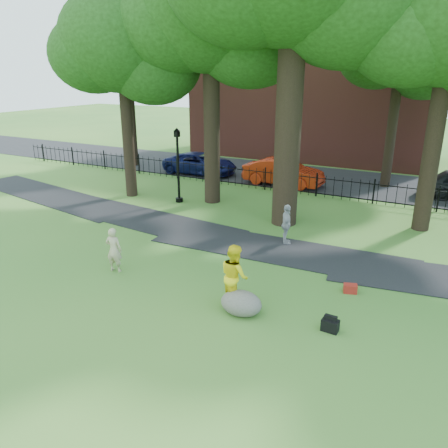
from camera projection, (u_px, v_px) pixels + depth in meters
The scene contains 15 objects.
ground at pixel (206, 288), 13.78m from camera, with size 120.00×120.00×0.00m, color #2C6623.
footpath at pixel (280, 251), 16.61m from camera, with size 36.00×2.60×0.03m, color black.
street at pixel (334, 181), 27.15m from camera, with size 80.00×7.00×0.02m, color black.
iron_fence at pixel (316, 185), 23.61m from camera, with size 44.00×0.04×1.20m.
brick_building at pixel (315, 77), 33.59m from camera, with size 18.00×8.00×12.00m, color brown.
tree_row at pixel (316, 27), 17.86m from camera, with size 26.82×7.96×12.42m.
woman at pixel (114, 250), 14.69m from camera, with size 0.57×0.37×1.56m, color tan.
man at pixel (234, 276), 12.48m from camera, with size 0.92×0.71×1.88m, color yellow.
pedestrian at pixel (286, 225), 17.03m from camera, with size 0.94×0.39×1.61m, color #99999D.
boulder at pixel (241, 301), 12.27m from camera, with size 1.20×0.91×0.70m, color #655F54.
lamppost at pixel (178, 166), 22.19m from camera, with size 0.38×0.38×3.81m.
backpack at pixel (330, 325), 11.45m from camera, with size 0.44×0.27×0.33m, color black.
red_bag at pixel (350, 289), 13.44m from camera, with size 0.40×0.25×0.27m, color maroon.
red_sedan at pixel (283, 172), 25.88m from camera, with size 1.65×4.74×1.56m, color red.
navy_van at pixel (200, 163), 28.78m from camera, with size 2.27×4.93×1.37m, color #0D1345.
Camera 1 is at (6.21, -10.66, 6.49)m, focal length 35.00 mm.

